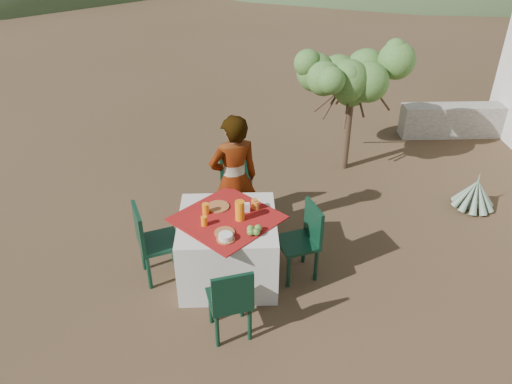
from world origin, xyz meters
TOP-DOWN VIEW (x-y plane):
  - ground at (0.00, 0.00)m, footprint 160.00×160.00m
  - table at (-0.62, -0.12)m, footprint 1.30×1.30m
  - chair_far at (-0.53, 0.93)m, footprint 0.41×0.41m
  - chair_near at (-0.59, -1.02)m, footprint 0.46×0.46m
  - chair_left at (-1.43, -0.12)m, footprint 0.53×0.53m
  - chair_right at (0.19, -0.11)m, footprint 0.50×0.50m
  - person at (-0.55, 0.59)m, footprint 0.68×0.56m
  - shrub_tree at (1.17, 2.36)m, footprint 1.44×1.41m
  - agave at (2.64, 1.13)m, footprint 0.57×0.55m
  - stone_wall at (3.60, 3.40)m, footprint 2.60×0.35m
  - plate_far at (-0.72, 0.09)m, footprint 0.24×0.24m
  - plate_near at (-0.64, -0.39)m, footprint 0.21×0.21m
  - glass_far at (-0.85, -0.03)m, footprint 0.07×0.07m
  - glass_near at (-0.85, -0.24)m, footprint 0.06×0.06m
  - juice_pitcher at (-0.49, -0.15)m, footprint 0.10×0.10m
  - bowl_plate at (-0.63, -0.49)m, footprint 0.18×0.18m
  - white_bowl at (-0.63, -0.49)m, footprint 0.14×0.14m
  - jar_left at (-0.31, 0.04)m, footprint 0.06×0.06m
  - jar_right at (-0.33, 0.06)m, footprint 0.07×0.07m
  - napkin_holder at (-0.42, -0.01)m, footprint 0.08×0.05m
  - fruit_cluster at (-0.35, -0.40)m, footprint 0.15×0.14m

SIDE VIEW (x-z plane):
  - ground at x=0.00m, z-range 0.00..0.00m
  - agave at x=2.64m, z-range -0.10..0.50m
  - stone_wall at x=3.60m, z-range 0.00..0.55m
  - table at x=-0.62m, z-range 0.00..0.76m
  - chair_near at x=-0.59m, z-range 0.05..0.88m
  - chair_right at x=0.19m, z-range 0.05..0.91m
  - chair_far at x=-0.53m, z-range 0.05..0.92m
  - chair_left at x=-1.43m, z-range 0.05..0.96m
  - bowl_plate at x=-0.63m, z-range 0.76..0.77m
  - plate_far at x=-0.72m, z-range 0.76..0.78m
  - plate_near at x=-0.64m, z-range 0.76..0.78m
  - white_bowl at x=-0.63m, z-range 0.77..0.83m
  - fruit_cluster at x=-0.35m, z-range 0.76..0.84m
  - person at x=-0.55m, z-range 0.00..1.61m
  - jar_left at x=-0.31m, z-range 0.76..0.85m
  - napkin_holder at x=-0.42m, z-range 0.76..0.86m
  - glass_near at x=-0.85m, z-range 0.76..0.86m
  - jar_right at x=-0.33m, z-range 0.76..0.87m
  - glass_far at x=-0.85m, z-range 0.76..0.88m
  - juice_pitcher at x=-0.49m, z-range 0.76..0.98m
  - shrub_tree at x=1.17m, z-range 0.49..2.19m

